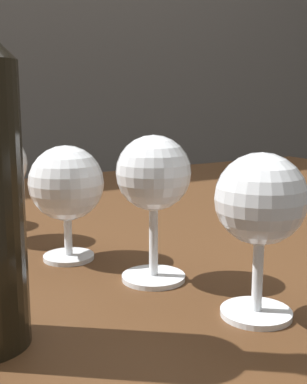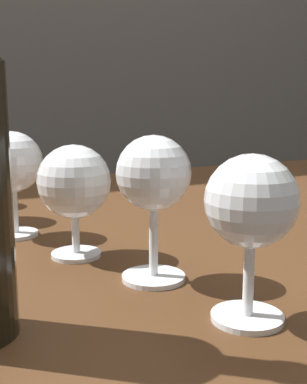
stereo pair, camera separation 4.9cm
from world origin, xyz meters
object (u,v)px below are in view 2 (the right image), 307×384
Objects in this scene: wine_glass_white at (251,205)px; wine_glass_merlot at (12,164)px; wine_glass_rose at (154,178)px; wine_glass_pinot at (74,183)px.

wine_glass_merlot is (-0.13, 0.34, -0.00)m from wine_glass_white.
wine_glass_rose is at bearing -66.00° from wine_glass_merlot.
wine_glass_rose is 1.13× the size of wine_glass_pinot.
wine_glass_merlot is at bearing 111.07° from wine_glass_white.
wine_glass_white is 0.12m from wine_glass_rose.
wine_glass_white is at bearing -74.80° from wine_glass_rose.
wine_glass_white is 1.07× the size of wine_glass_pinot.
wine_glass_rose is 1.06× the size of wine_glass_merlot.
wine_glass_merlot reaches higher than wine_glass_pinot.
wine_glass_white is 1.00× the size of wine_glass_merlot.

